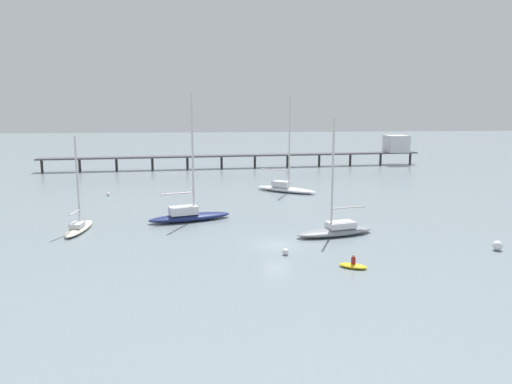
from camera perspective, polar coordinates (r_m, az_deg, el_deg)
The scene contains 10 objects.
ground_plane at distance 46.68m, azimuth 2.47°, elevation -6.15°, with size 400.00×400.00×0.00m, color gray.
pier at distance 107.56m, azimuth 7.64°, elevation 4.90°, with size 79.98×10.06×6.48m.
sailboat_white at distance 74.96m, azimuth 3.41°, elevation 0.61°, with size 9.32×8.00×14.52m.
sailboat_navy at distance 56.52m, azimuth -7.81°, elevation -2.53°, with size 9.84×5.32×14.32m.
sailboat_gray at distance 50.50m, azimuth 9.23°, elevation -4.24°, with size 8.71×4.43×11.89m.
sailboat_cream at distance 54.73m, azimuth -19.86°, elevation -3.68°, with size 2.21×7.25×9.90m.
dinghy_yellow at distance 40.96m, azimuth 11.21°, elevation -8.34°, with size 2.47×2.02×1.14m.
mooring_buoy_far at distance 49.90m, azimuth 26.21°, elevation -5.60°, with size 0.90×0.90×0.90m, color silver.
mooring_buoy_inner at distance 43.61m, azimuth 3.44°, elevation -6.93°, with size 0.59×0.59×0.59m, color silver.
mooring_buoy_outer at distance 74.85m, azimuth -16.78°, elevation -0.23°, with size 0.50×0.50×0.50m, color silver.
Camera 1 is at (-6.39, -44.39, 12.97)m, focal length 34.49 mm.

